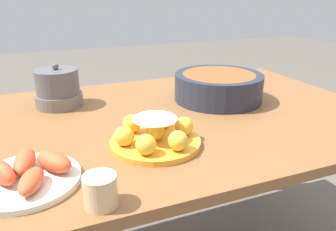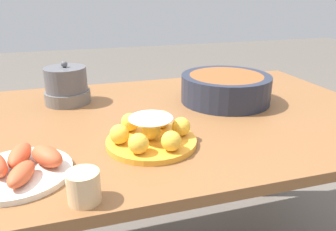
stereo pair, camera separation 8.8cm
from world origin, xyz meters
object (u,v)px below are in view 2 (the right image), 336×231
cup_near (84,187)px  sauce_bowl (235,79)px  serving_bowl (226,88)px  cup_far (212,77)px  dining_table (181,137)px  seafood_platter (21,167)px  warming_pot (67,86)px  cake_plate (151,134)px

cup_near → sauce_bowl: bearing=45.6°
serving_bowl → cup_far: serving_bowl is taller
dining_table → serving_bowl: serving_bowl is taller
seafood_platter → warming_pot: 0.53m
cup_far → sauce_bowl: bearing=-4.6°
seafood_platter → cup_far: bearing=39.0°
seafood_platter → warming_pot: size_ratio=1.42×
cake_plate → dining_table: bearing=52.0°
serving_bowl → warming_pot: warming_pot is taller
dining_table → cake_plate: (-0.16, -0.20, 0.12)m
cup_near → serving_bowl: bearing=42.0°
serving_bowl → sauce_bowl: (0.17, 0.24, -0.04)m
cup_near → cup_far: 0.97m
serving_bowl → seafood_platter: size_ratio=1.40×
sauce_bowl → serving_bowl: bearing=-125.0°
serving_bowl → cup_near: 0.75m
serving_bowl → seafood_platter: bearing=-152.6°
cake_plate → cup_far: (0.42, 0.53, 0.00)m
dining_table → cup_near: 0.56m
cake_plate → sauce_bowl: cake_plate is taller
sauce_bowl → cup_near: bearing=-134.4°
seafood_platter → cup_near: cup_near is taller
dining_table → cup_far: (0.26, 0.33, 0.12)m
cup_far → warming_pot: 0.64m
seafood_platter → cup_near: bearing=-46.8°
dining_table → seafood_platter: bearing=-150.4°
serving_bowl → warming_pot: bearing=164.8°
cake_plate → warming_pot: (-0.22, 0.45, 0.03)m
cake_plate → serving_bowl: size_ratio=0.75×
warming_pot → seafood_platter: bearing=-102.2°
cup_far → seafood_platter: bearing=-141.0°
seafood_platter → dining_table: bearing=29.6°
cake_plate → serving_bowl: bearing=38.1°
dining_table → sauce_bowl: 0.50m
seafood_platter → cup_far: (0.75, 0.61, 0.01)m
sauce_bowl → seafood_platter: size_ratio=0.45×
dining_table → serving_bowl: (0.21, 0.08, 0.15)m
sauce_bowl → cup_near: size_ratio=1.58×
dining_table → seafood_platter: size_ratio=5.87×
cake_plate → sauce_bowl: (0.53, 0.52, -0.02)m
cake_plate → cup_near: (-0.19, -0.22, 0.00)m
dining_table → sauce_bowl: (0.37, 0.32, 0.10)m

